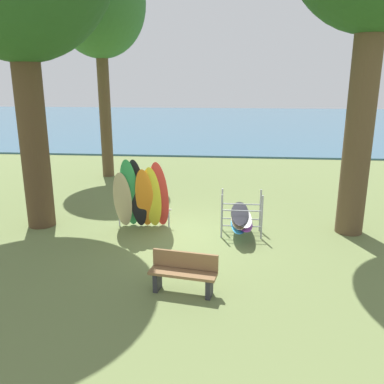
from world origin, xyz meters
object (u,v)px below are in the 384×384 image
at_px(leaning_board_pile, 141,197).
at_px(board_storage_rack, 241,217).
at_px(park_bench, 184,272).
at_px(tree_mid_behind, 99,5).

height_order(leaning_board_pile, board_storage_rack, leaning_board_pile).
xyz_separation_m(leaning_board_pile, park_bench, (1.60, -3.45, -0.57)).
relative_size(tree_mid_behind, board_storage_rack, 4.43).
relative_size(leaning_board_pile, park_bench, 1.53).
distance_m(tree_mid_behind, leaning_board_pile, 9.51).
bearing_deg(leaning_board_pile, board_storage_rack, -1.01).
relative_size(tree_mid_behind, park_bench, 6.52).
distance_m(tree_mid_behind, park_bench, 12.94).
bearing_deg(board_storage_rack, tree_mid_behind, 130.93).
height_order(leaning_board_pile, park_bench, leaning_board_pile).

